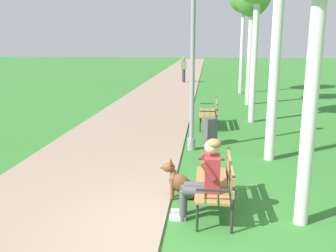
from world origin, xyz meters
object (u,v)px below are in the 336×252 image
Objects in this scene: person_seated_on_near_bench at (205,176)px; litter_bin at (210,132)px; dog_brown at (182,184)px; pedestrian_distant at (184,70)px; park_bench_near at (218,180)px; park_bench_mid at (210,111)px; lamp_post_near at (193,52)px.

person_seated_on_near_bench is 1.79× the size of litter_bin.
dog_brown is 18.30m from pedestrian_distant.
pedestrian_distant reaches higher than park_bench_near.
park_bench_mid is 2.14× the size of litter_bin.
lamp_post_near is at bearing 89.56° from dog_brown.
pedestrian_distant is at bearing 97.42° from park_bench_mid.
person_seated_on_near_bench reaches higher than litter_bin.
park_bench_near is at bearing -80.56° from lamp_post_near.
lamp_post_near reaches higher than litter_bin.
lamp_post_near reaches higher than park_bench_near.
park_bench_mid is 3.20m from lamp_post_near.
lamp_post_near reaches higher than park_bench_mid.
park_bench_mid is 1.20× the size of person_seated_on_near_bench.
litter_bin is (-0.01, -2.05, -0.16)m from park_bench_mid.
litter_bin is at bearing 88.38° from person_seated_on_near_bench.
lamp_post_near is (-0.35, 3.62, 1.70)m from person_seated_on_near_bench.
person_seated_on_near_bench is 19.01m from pedestrian_distant.
litter_bin is 14.91m from pedestrian_distant.
park_bench_near is 5.90m from park_bench_mid.
person_seated_on_near_bench is (-0.21, -0.27, 0.17)m from park_bench_near.
dog_brown is at bearing -95.16° from park_bench_mid.
park_bench_near is 2.14× the size of litter_bin.
park_bench_mid is 0.33× the size of lamp_post_near.
park_bench_near is 0.75m from dog_brown.
pedestrian_distant reaches higher than person_seated_on_near_bench.
pedestrian_distant is at bearing 94.65° from person_seated_on_near_bench.
park_bench_near is 1.20× the size of person_seated_on_near_bench.
person_seated_on_near_bench is 0.27× the size of lamp_post_near.
park_bench_near reaches higher than litter_bin.
dog_brown is at bearing 144.62° from park_bench_near.
person_seated_on_near_bench is at bearing -91.62° from litter_bin.
park_bench_mid is 12.88m from pedestrian_distant.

